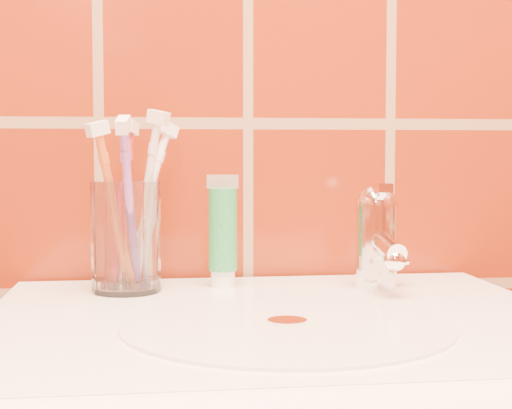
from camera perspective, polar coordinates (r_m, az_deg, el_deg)
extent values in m
cube|color=white|center=(0.78, 1.62, -13.78)|extent=(0.56, 0.46, 0.16)
cylinder|color=silver|center=(0.71, 2.28, -8.67)|extent=(0.30, 0.30, 0.00)
cylinder|color=white|center=(0.71, 2.28, -8.52)|extent=(0.04, 0.04, 0.00)
cylinder|color=white|center=(0.88, -9.44, -2.32)|extent=(0.09, 0.09, 0.12)
cylinder|color=white|center=(0.91, -2.42, -5.40)|extent=(0.03, 0.03, 0.02)
cylinder|color=#1C7939|center=(0.91, -2.43, -1.83)|extent=(0.03, 0.03, 0.10)
cube|color=beige|center=(0.90, -2.44, 1.68)|extent=(0.04, 0.00, 0.02)
cylinder|color=white|center=(0.91, 8.70, -3.05)|extent=(0.05, 0.05, 0.09)
sphere|color=white|center=(0.91, 8.73, -0.07)|extent=(0.05, 0.05, 0.05)
cylinder|color=white|center=(0.87, 9.41, -2.85)|extent=(0.02, 0.09, 0.03)
cube|color=white|center=(0.89, 8.96, 1.03)|extent=(0.02, 0.06, 0.01)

